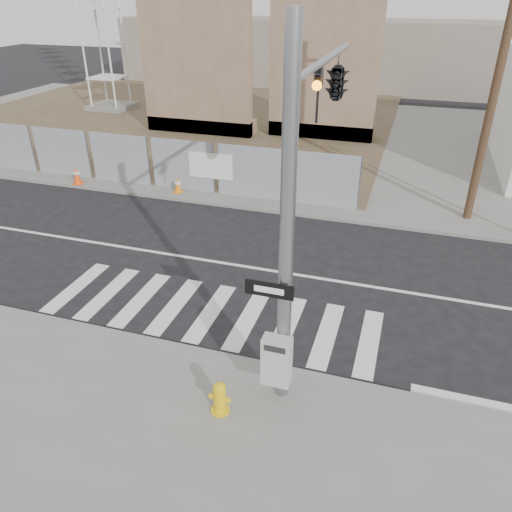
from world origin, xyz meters
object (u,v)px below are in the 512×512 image
(fire_hydrant, at_px, (220,398))
(traffic_cone_c, at_px, (178,185))
(signal_pole, at_px, (322,129))
(traffic_cone_d, at_px, (251,185))
(traffic_cone_b, at_px, (77,176))

(fire_hydrant, height_order, traffic_cone_c, fire_hydrant)
(signal_pole, relative_size, fire_hydrant, 9.98)
(signal_pole, bearing_deg, fire_hydrant, -105.42)
(signal_pole, height_order, traffic_cone_d, signal_pole)
(signal_pole, xyz_separation_m, traffic_cone_c, (-6.78, 6.64, -4.36))
(fire_hydrant, bearing_deg, traffic_cone_c, 130.23)
(traffic_cone_b, height_order, traffic_cone_d, traffic_cone_d)
(traffic_cone_d, bearing_deg, fire_hydrant, -74.72)
(signal_pole, distance_m, fire_hydrant, 5.71)
(signal_pole, height_order, fire_hydrant, signal_pole)
(traffic_cone_b, bearing_deg, traffic_cone_c, 4.93)
(fire_hydrant, relative_size, traffic_cone_c, 1.13)
(fire_hydrant, xyz_separation_m, traffic_cone_d, (-2.98, 10.92, 0.03))
(fire_hydrant, distance_m, traffic_cone_d, 11.32)
(traffic_cone_b, bearing_deg, traffic_cone_d, 8.32)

